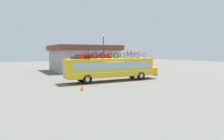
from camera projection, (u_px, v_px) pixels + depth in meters
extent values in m
plane|color=#605E59|center=(111.00, 81.00, 25.83)|extent=(120.00, 120.00, 0.00)
cube|color=yellow|center=(111.00, 67.00, 25.68)|extent=(11.29, 2.32, 2.21)
cube|color=yellow|center=(150.00, 71.00, 28.61)|extent=(0.90, 2.13, 0.94)
cube|color=#99B7C6|center=(115.00, 65.00, 24.62)|extent=(10.38, 0.04, 0.83)
cube|color=#99B7C6|center=(106.00, 64.00, 26.68)|extent=(10.38, 0.04, 0.83)
cube|color=silver|center=(115.00, 72.00, 24.69)|extent=(10.84, 0.03, 0.12)
cube|color=silver|center=(106.00, 70.00, 26.75)|extent=(10.84, 0.03, 0.12)
cube|color=silver|center=(153.00, 74.00, 28.89)|extent=(0.16, 2.20, 0.24)
cylinder|color=black|center=(141.00, 76.00, 26.69)|extent=(1.08, 0.28, 1.08)
cylinder|color=silver|center=(141.00, 76.00, 26.69)|extent=(0.49, 0.30, 0.49)
cylinder|color=black|center=(132.00, 74.00, 28.48)|extent=(1.08, 0.28, 1.08)
cylinder|color=silver|center=(132.00, 74.00, 28.48)|extent=(0.49, 0.30, 0.49)
cylinder|color=black|center=(87.00, 79.00, 23.24)|extent=(1.08, 0.28, 1.08)
cylinder|color=silver|center=(87.00, 79.00, 23.24)|extent=(0.49, 0.30, 0.49)
cylinder|color=black|center=(81.00, 77.00, 25.03)|extent=(1.08, 0.28, 1.08)
cylinder|color=silver|center=(81.00, 77.00, 25.03)|extent=(0.49, 0.30, 0.49)
cube|color=#193899|center=(74.00, 58.00, 23.44)|extent=(0.66, 0.41, 0.31)
cube|color=maroon|center=(81.00, 57.00, 23.51)|extent=(0.61, 0.46, 0.47)
cube|color=black|center=(87.00, 57.00, 23.92)|extent=(0.62, 0.54, 0.40)
torus|color=black|center=(87.00, 56.00, 24.31)|extent=(0.71, 0.04, 0.71)
torus|color=black|center=(95.00, 56.00, 24.82)|extent=(0.71, 0.04, 0.71)
cylinder|color=purple|center=(89.00, 53.00, 24.44)|extent=(0.21, 0.04, 0.51)
cylinder|color=purple|center=(92.00, 54.00, 24.59)|extent=(0.50, 0.04, 0.49)
cylinder|color=purple|center=(91.00, 51.00, 24.53)|extent=(0.65, 0.04, 0.07)
cylinder|color=purple|center=(88.00, 56.00, 24.40)|extent=(0.41, 0.03, 0.05)
cylinder|color=purple|center=(88.00, 54.00, 24.34)|extent=(0.27, 0.03, 0.53)
cylinder|color=purple|center=(95.00, 54.00, 24.75)|extent=(0.23, 0.03, 0.50)
cylinder|color=silver|center=(94.00, 51.00, 24.68)|extent=(0.03, 0.44, 0.03)
ellipsoid|color=black|center=(89.00, 51.00, 24.37)|extent=(0.20, 0.08, 0.06)
torus|color=black|center=(94.00, 56.00, 24.86)|extent=(0.73, 0.04, 0.73)
torus|color=black|center=(102.00, 56.00, 25.37)|extent=(0.73, 0.04, 0.73)
cylinder|color=#197FDB|center=(97.00, 53.00, 24.99)|extent=(0.21, 0.04, 0.52)
cylinder|color=#197FDB|center=(99.00, 53.00, 25.15)|extent=(0.50, 0.04, 0.50)
cylinder|color=#197FDB|center=(98.00, 51.00, 25.08)|extent=(0.65, 0.04, 0.07)
cylinder|color=#197FDB|center=(96.00, 56.00, 24.96)|extent=(0.41, 0.03, 0.05)
cylinder|color=#197FDB|center=(95.00, 53.00, 24.90)|extent=(0.26, 0.03, 0.54)
cylinder|color=#197FDB|center=(102.00, 54.00, 25.31)|extent=(0.22, 0.03, 0.51)
cylinder|color=silver|center=(101.00, 51.00, 25.23)|extent=(0.03, 0.44, 0.03)
ellipsoid|color=black|center=(96.00, 51.00, 24.93)|extent=(0.20, 0.08, 0.06)
torus|color=black|center=(103.00, 56.00, 25.03)|extent=(0.65, 0.04, 0.65)
torus|color=black|center=(110.00, 56.00, 25.48)|extent=(0.65, 0.04, 0.65)
cylinder|color=red|center=(105.00, 54.00, 25.14)|extent=(0.19, 0.04, 0.46)
cylinder|color=red|center=(107.00, 54.00, 25.28)|extent=(0.45, 0.04, 0.45)
cylinder|color=red|center=(107.00, 52.00, 25.23)|extent=(0.58, 0.04, 0.07)
cylinder|color=red|center=(104.00, 56.00, 25.12)|extent=(0.37, 0.03, 0.05)
cylinder|color=red|center=(104.00, 54.00, 25.06)|extent=(0.24, 0.03, 0.49)
cylinder|color=red|center=(109.00, 54.00, 25.42)|extent=(0.20, 0.03, 0.45)
cylinder|color=silver|center=(109.00, 52.00, 25.36)|extent=(0.03, 0.44, 0.03)
ellipsoid|color=black|center=(104.00, 52.00, 25.09)|extent=(0.20, 0.08, 0.06)
torus|color=black|center=(110.00, 56.00, 25.74)|extent=(0.72, 0.04, 0.72)
torus|color=black|center=(117.00, 55.00, 26.21)|extent=(0.72, 0.04, 0.72)
cylinder|color=green|center=(112.00, 53.00, 25.86)|extent=(0.19, 0.04, 0.52)
cylinder|color=green|center=(114.00, 53.00, 26.00)|extent=(0.46, 0.04, 0.50)
cylinder|color=green|center=(113.00, 51.00, 25.94)|extent=(0.60, 0.04, 0.07)
cylinder|color=green|center=(111.00, 55.00, 25.83)|extent=(0.38, 0.03, 0.05)
cylinder|color=green|center=(110.00, 53.00, 25.77)|extent=(0.24, 0.03, 0.54)
cylinder|color=green|center=(116.00, 54.00, 26.14)|extent=(0.21, 0.03, 0.50)
cylinder|color=silver|center=(115.00, 51.00, 26.08)|extent=(0.03, 0.44, 0.03)
ellipsoid|color=black|center=(111.00, 51.00, 25.79)|extent=(0.20, 0.08, 0.06)
torus|color=black|center=(116.00, 56.00, 26.37)|extent=(0.67, 0.04, 0.67)
torus|color=black|center=(123.00, 56.00, 26.84)|extent=(0.67, 0.04, 0.67)
cylinder|color=white|center=(118.00, 54.00, 26.49)|extent=(0.19, 0.04, 0.48)
cylinder|color=white|center=(120.00, 54.00, 26.64)|extent=(0.47, 0.04, 0.46)
cylinder|color=white|center=(120.00, 52.00, 26.58)|extent=(0.60, 0.04, 0.07)
cylinder|color=white|center=(117.00, 56.00, 26.46)|extent=(0.38, 0.03, 0.05)
cylinder|color=white|center=(117.00, 54.00, 26.40)|extent=(0.25, 0.03, 0.50)
cylinder|color=white|center=(122.00, 54.00, 26.78)|extent=(0.21, 0.03, 0.47)
cylinder|color=silver|center=(122.00, 52.00, 26.72)|extent=(0.03, 0.44, 0.03)
ellipsoid|color=black|center=(118.00, 51.00, 26.43)|extent=(0.20, 0.08, 0.06)
torus|color=black|center=(126.00, 56.00, 26.13)|extent=(0.69, 0.04, 0.69)
torus|color=black|center=(133.00, 56.00, 26.61)|extent=(0.69, 0.04, 0.69)
cylinder|color=black|center=(128.00, 54.00, 26.25)|extent=(0.20, 0.04, 0.49)
cylinder|color=black|center=(130.00, 54.00, 26.39)|extent=(0.47, 0.04, 0.47)
cylinder|color=black|center=(129.00, 52.00, 26.34)|extent=(0.61, 0.04, 0.07)
cylinder|color=black|center=(127.00, 56.00, 26.22)|extent=(0.39, 0.03, 0.05)
cylinder|color=black|center=(127.00, 54.00, 26.16)|extent=(0.25, 0.03, 0.51)
cylinder|color=black|center=(132.00, 54.00, 26.54)|extent=(0.21, 0.03, 0.48)
cylinder|color=silver|center=(131.00, 51.00, 26.48)|extent=(0.03, 0.44, 0.03)
ellipsoid|color=black|center=(127.00, 51.00, 26.19)|extent=(0.20, 0.08, 0.06)
torus|color=black|center=(130.00, 55.00, 27.16)|extent=(0.72, 0.04, 0.72)
torus|color=black|center=(136.00, 55.00, 27.63)|extent=(0.72, 0.04, 0.72)
cylinder|color=red|center=(132.00, 53.00, 27.28)|extent=(0.19, 0.04, 0.51)
cylinder|color=red|center=(134.00, 53.00, 27.42)|extent=(0.46, 0.04, 0.49)
cylinder|color=red|center=(133.00, 51.00, 27.36)|extent=(0.59, 0.04, 0.07)
cylinder|color=red|center=(131.00, 55.00, 27.25)|extent=(0.37, 0.03, 0.05)
cylinder|color=red|center=(131.00, 53.00, 27.19)|extent=(0.24, 0.03, 0.53)
cylinder|color=red|center=(136.00, 53.00, 27.56)|extent=(0.21, 0.03, 0.50)
cylinder|color=silver|center=(135.00, 51.00, 27.50)|extent=(0.03, 0.44, 0.03)
ellipsoid|color=black|center=(131.00, 51.00, 27.22)|extent=(0.20, 0.08, 0.06)
torus|color=black|center=(138.00, 56.00, 27.18)|extent=(0.67, 0.04, 0.67)
torus|color=black|center=(144.00, 56.00, 27.66)|extent=(0.67, 0.04, 0.67)
cylinder|color=purple|center=(140.00, 54.00, 27.30)|extent=(0.20, 0.04, 0.47)
cylinder|color=purple|center=(142.00, 54.00, 27.45)|extent=(0.48, 0.04, 0.46)
cylinder|color=purple|center=(141.00, 52.00, 27.39)|extent=(0.62, 0.04, 0.07)
cylinder|color=purple|center=(139.00, 55.00, 27.27)|extent=(0.39, 0.03, 0.05)
cylinder|color=purple|center=(139.00, 54.00, 27.21)|extent=(0.25, 0.03, 0.49)
cylinder|color=purple|center=(144.00, 54.00, 27.60)|extent=(0.21, 0.03, 0.46)
cylinder|color=silver|center=(143.00, 52.00, 27.53)|extent=(0.03, 0.44, 0.03)
ellipsoid|color=black|center=(139.00, 52.00, 27.24)|extent=(0.20, 0.08, 0.06)
cube|color=#9E9E99|center=(84.00, 60.00, 40.43)|extent=(11.08, 9.92, 3.89)
cube|color=brown|center=(83.00, 48.00, 40.22)|extent=(11.96, 10.71, 0.93)
cube|color=red|center=(94.00, 57.00, 35.91)|extent=(6.65, 0.16, 0.70)
cone|color=orange|center=(82.00, 88.00, 19.27)|extent=(0.35, 0.35, 0.53)
cylinder|color=#38383D|center=(103.00, 56.00, 32.07)|extent=(0.14, 0.14, 5.99)
sphere|color=#F2EDCC|center=(103.00, 35.00, 31.80)|extent=(0.36, 0.36, 0.36)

